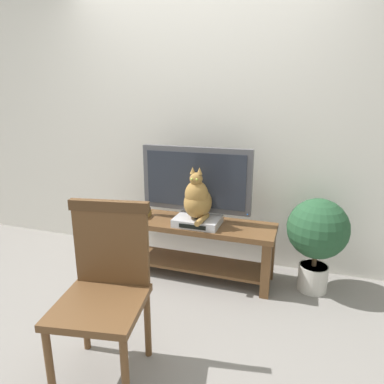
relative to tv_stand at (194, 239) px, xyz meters
The scene contains 9 objects.
ground_plane 0.72m from the tv_stand, 95.33° to the right, with size 12.00×12.00×0.00m, color gray.
back_wall 1.16m from the tv_stand, 97.18° to the left, with size 7.00×0.12×2.80m, color silver.
tv_stand is the anchor object (origin of this frame).
tv 0.49m from the tv_stand, 89.97° to the left, with size 0.94×0.20×0.63m.
media_box 0.20m from the tv_stand, 43.83° to the right, with size 0.37×0.29×0.07m.
cat 0.39m from the tv_stand, 50.69° to the right, with size 0.22×0.36×0.43m.
wooden_chair 1.18m from the tv_stand, 96.25° to the right, with size 0.53×0.53×0.97m.
book_stack 0.56m from the tv_stand, behind, with size 0.24×0.18×0.07m.
potted_plant 1.01m from the tv_stand, ahead, with size 0.47×0.47×0.77m.
Camera 1 is at (0.92, -1.96, 1.52)m, focal length 32.01 mm.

